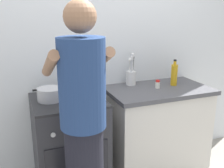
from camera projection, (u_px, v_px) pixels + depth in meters
The scene contains 9 objects.
back_wall at pixel (112, 49), 2.67m from camera, with size 3.20×0.10×2.50m.
countertop at pixel (156, 130), 2.69m from camera, with size 1.00×0.60×0.90m.
stove_range at pixel (70, 146), 2.38m from camera, with size 0.60×0.62×0.90m.
pot at pixel (50, 94), 2.21m from camera, with size 0.28×0.21×0.11m.
mixing_bowl at pixel (84, 93), 2.26m from camera, with size 0.30×0.30×0.09m.
utensil_crock at pixel (131, 75), 2.66m from camera, with size 0.10×0.10×0.33m.
spice_bottle at pixel (158, 84), 2.56m from camera, with size 0.04×0.04×0.08m.
oil_bottle at pixel (174, 74), 2.64m from camera, with size 0.06×0.06×0.26m.
person at pixel (83, 131), 1.74m from camera, with size 0.41×0.50×1.70m.
Camera 1 is at (-0.77, -1.98, 1.64)m, focal length 42.25 mm.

